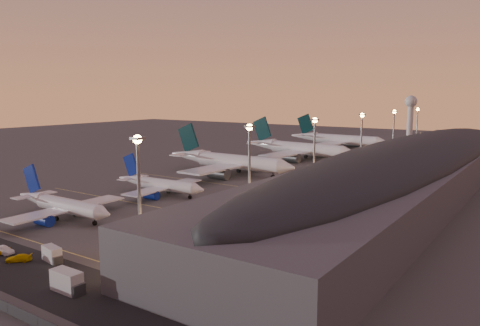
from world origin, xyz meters
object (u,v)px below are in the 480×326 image
airliner_wide_far (337,140)px  baggage_tug_b (149,227)px  airliner_narrow_north (159,184)px  baggage_tug_c (220,203)px  baggage_tug_a (115,232)px  catering_truck_a (53,255)px  radar_tower (411,110)px  catering_truck_b (68,282)px  service_van_f (19,258)px  service_van_e (3,250)px  airliner_narrow_south (62,205)px  airliner_wide_mid (297,148)px  airliner_wide_near (228,161)px

airliner_wide_far → baggage_tug_b: 195.82m
airliner_narrow_north → baggage_tug_c: bearing=-3.7°
baggage_tug_a → catering_truck_a: 20.74m
airliner_wide_far → baggage_tug_a: airliner_wide_far is taller
radar_tower → baggage_tug_a: 290.93m
airliner_narrow_north → airliner_wide_far: airliner_wide_far is taller
radar_tower → baggage_tug_c: radar_tower is taller
baggage_tug_b → catering_truck_b: 38.37m
airliner_narrow_north → baggage_tug_b: bearing=-52.1°
baggage_tug_a → catering_truck_b: bearing=-71.7°
airliner_wide_far → radar_tower: radar_tower is taller
catering_truck_a → service_van_f: 6.97m
airliner_wide_far → catering_truck_a: 223.11m
service_van_e → service_van_f: bearing=-104.6°
airliner_narrow_south → airliner_narrow_north: 37.10m
airliner_narrow_south → radar_tower: size_ratio=1.20×
airliner_wide_mid → baggage_tug_a: 145.42m
baggage_tug_c → catering_truck_a: 58.42m
airliner_wide_far → service_van_f: size_ratio=12.98×
radar_tower → baggage_tug_a: radar_tower is taller
radar_tower → baggage_tug_b: size_ratio=8.29×
airliner_narrow_north → catering_truck_b: size_ratio=5.59×
catering_truck_b → service_van_e: catering_truck_b is taller
airliner_narrow_south → service_van_e: size_ratio=7.63×
airliner_narrow_south → catering_truck_a: size_ratio=6.76×
airliner_narrow_south → service_van_f: airliner_narrow_south is taller
service_van_f → airliner_wide_mid: bearing=147.2°
airliner_wide_near → service_van_f: 113.20m
baggage_tug_c → service_van_f: service_van_f is taller
airliner_narrow_north → airliner_wide_near: size_ratio=0.57×
baggage_tug_a → service_van_e: bearing=-126.4°
baggage_tug_b → airliner_narrow_north: bearing=111.9°
airliner_wide_mid → baggage_tug_c: 108.86m
baggage_tug_c → catering_truck_a: (1.09, -58.40, 0.91)m
radar_tower → catering_truck_b: radar_tower is taller
radar_tower → service_van_e: radar_tower is taller
airliner_narrow_north → baggage_tug_a: (22.51, -38.75, -3.01)m
service_van_f → catering_truck_a: bearing=83.9°
radar_tower → catering_truck_b: 319.29m
airliner_narrow_north → baggage_tug_a: airliner_narrow_north is taller
radar_tower → service_van_e: (-1.49, -313.61, -21.03)m
service_van_f → service_van_e: bearing=-135.7°
radar_tower → service_van_f: size_ratio=6.43×
airliner_narrow_south → baggage_tug_a: (23.31, -1.65, -3.17)m
airliner_narrow_south → catering_truck_a: bearing=-38.4°
radar_tower → baggage_tug_c: (10.04, -251.82, -21.34)m
service_van_e → airliner_wide_mid: bearing=-4.1°
baggage_tug_b → service_van_f: 31.93m
airliner_wide_near → baggage_tug_a: size_ratio=18.98×
airliner_wide_near → catering_truck_a: (32.55, -105.90, -3.92)m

